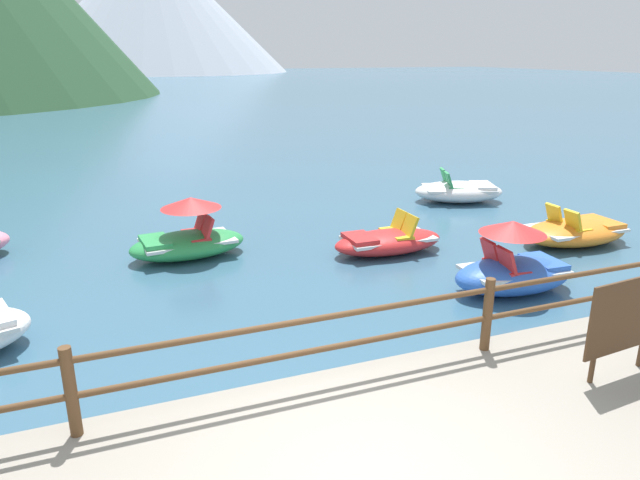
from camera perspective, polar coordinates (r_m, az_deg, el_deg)
ground_plane at (r=44.01m, az=-18.95°, el=11.89°), size 200.00×200.00×0.00m
dock_railing at (r=6.40m, az=-1.40°, el=-9.76°), size 23.92×0.12×0.95m
sign_board at (r=7.41m, az=27.79°, el=-6.68°), size 1.18×0.15×1.19m
pedal_boat_0 at (r=11.96m, az=-12.86°, el=0.24°), size 2.43×1.48×1.22m
pedal_boat_1 at (r=16.55m, az=13.50°, el=4.70°), size 2.72×2.08×0.88m
pedal_boat_4 at (r=13.70m, az=23.78°, el=0.79°), size 2.50×1.37×0.84m
pedal_boat_5 at (r=10.50m, az=18.49°, el=-2.61°), size 2.24×1.27×1.28m
pedal_boat_7 at (r=12.03m, az=6.67°, el=-0.10°), size 2.37×1.12×0.81m
distant_peak at (r=130.28m, az=-16.19°, el=21.33°), size 53.90×53.90×26.03m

